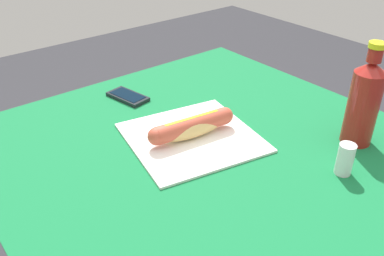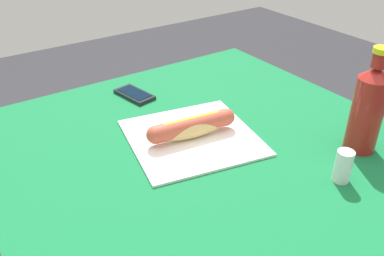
{
  "view_description": "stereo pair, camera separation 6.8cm",
  "coord_description": "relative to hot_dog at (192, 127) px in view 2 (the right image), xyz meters",
  "views": [
    {
      "loc": [
        -0.55,
        -0.64,
        1.3
      ],
      "look_at": [
        -0.01,
        0.04,
        0.78
      ],
      "focal_mm": 38.75,
      "sensor_mm": 36.0,
      "label": 1
    },
    {
      "loc": [
        -0.5,
        -0.68,
        1.3
      ],
      "look_at": [
        -0.01,
        0.04,
        0.78
      ],
      "focal_mm": 38.75,
      "sensor_mm": 36.0,
      "label": 2
    }
  ],
  "objects": [
    {
      "name": "dining_table",
      "position": [
        0.01,
        -0.04,
        -0.18
      ],
      "size": [
        0.97,
        0.95,
        0.75
      ],
      "color": "brown",
      "rests_on": "ground"
    },
    {
      "name": "paper_wrapper",
      "position": [
        0.0,
        -0.0,
        -0.03
      ],
      "size": [
        0.35,
        0.35,
        0.01
      ],
      "primitive_type": "cube",
      "rotation": [
        0.0,
        0.0,
        -0.2
      ],
      "color": "white",
      "rests_on": "dining_table"
    },
    {
      "name": "hot_dog",
      "position": [
        0.0,
        0.0,
        0.0
      ],
      "size": [
        0.23,
        0.08,
        0.05
      ],
      "color": "#DBB26B",
      "rests_on": "paper_wrapper"
    },
    {
      "name": "cell_phone",
      "position": [
        -0.01,
        0.29,
        -0.03
      ],
      "size": [
        0.08,
        0.13,
        0.01
      ],
      "color": "black",
      "rests_on": "dining_table"
    },
    {
      "name": "soda_bottle",
      "position": [
        0.3,
        -0.26,
        0.07
      ],
      "size": [
        0.07,
        0.07,
        0.25
      ],
      "color": "maroon",
      "rests_on": "dining_table"
    },
    {
      "name": "salt_shaker",
      "position": [
        0.17,
        -0.31,
        0.0
      ],
      "size": [
        0.04,
        0.04,
        0.07
      ],
      "primitive_type": "cylinder",
      "color": "silver",
      "rests_on": "dining_table"
    }
  ]
}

